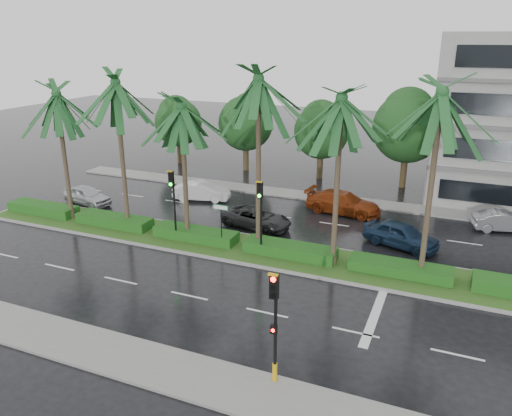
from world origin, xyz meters
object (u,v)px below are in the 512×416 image
at_px(car_red, 343,203).
at_px(car_blue, 401,235).
at_px(car_grey, 504,221).
at_px(street_sign, 221,215).
at_px(car_white, 201,191).
at_px(car_darkgrey, 257,218).
at_px(car_silver, 87,195).
at_px(signal_median_left, 173,195).
at_px(signal_near, 275,323).

height_order(car_red, car_blue, car_red).
xyz_separation_m(car_blue, car_grey, (5.70, 5.13, -0.11)).
bearing_deg(street_sign, car_white, 125.73).
distance_m(car_darkgrey, car_red, 6.63).
xyz_separation_m(street_sign, car_grey, (15.20, 9.60, -1.49)).
xyz_separation_m(car_white, car_grey, (20.70, 1.96, -0.06)).
distance_m(car_silver, car_grey, 28.62).
xyz_separation_m(signal_median_left, car_white, (-2.50, 7.82, -2.31)).
distance_m(car_silver, car_red, 18.56).
xyz_separation_m(street_sign, car_silver, (-12.76, 3.52, -1.45)).
bearing_deg(car_white, car_red, -97.25).
bearing_deg(street_sign, signal_near, -54.66).
bearing_deg(car_grey, street_sign, 106.53).
height_order(signal_median_left, car_red, signal_median_left).
bearing_deg(car_red, street_sign, 156.99).
bearing_deg(car_silver, car_darkgrey, -76.39).
bearing_deg(car_blue, car_red, 64.44).
xyz_separation_m(signal_near, signal_median_left, (-10.00, 9.69, 0.49)).
height_order(street_sign, car_red, street_sign).
height_order(car_silver, car_white, car_white).
xyz_separation_m(signal_median_left, car_red, (8.00, 9.09, -2.24)).
bearing_deg(street_sign, car_darkgrey, 82.94).
xyz_separation_m(car_white, car_red, (10.50, 1.27, 0.07)).
bearing_deg(street_sign, signal_median_left, -176.53).
bearing_deg(car_grey, car_darkgrey, 94.98).
bearing_deg(signal_median_left, car_silver, 159.23).
bearing_deg(signal_median_left, car_blue, 20.38).
height_order(signal_median_left, street_sign, signal_median_left).
xyz_separation_m(car_silver, car_red, (17.76, 5.39, 0.09)).
distance_m(street_sign, car_grey, 18.04).
height_order(signal_near, car_red, signal_near).
bearing_deg(car_darkgrey, street_sign, -177.56).
bearing_deg(car_grey, car_red, 78.11).
xyz_separation_m(car_silver, car_grey, (27.96, 6.08, -0.04)).
bearing_deg(car_white, car_silver, 105.41).
height_order(signal_median_left, car_blue, signal_median_left).
relative_size(signal_near, signal_median_left, 1.00).
relative_size(signal_near, car_silver, 1.10).
distance_m(car_red, car_blue, 6.33).
xyz_separation_m(street_sign, car_red, (5.00, 8.91, -1.36)).
bearing_deg(car_darkgrey, car_grey, -59.80).
distance_m(signal_near, street_sign, 12.11).
relative_size(car_darkgrey, car_grey, 1.19).
bearing_deg(signal_near, street_sign, 125.34).
bearing_deg(car_darkgrey, car_blue, -77.80).
bearing_deg(car_red, car_darkgrey, 143.57).
distance_m(signal_near, car_grey, 21.21).
bearing_deg(signal_near, car_white, 125.51).
relative_size(car_red, car_grey, 1.36).
xyz_separation_m(car_darkgrey, car_blue, (9.00, 0.42, 0.11)).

